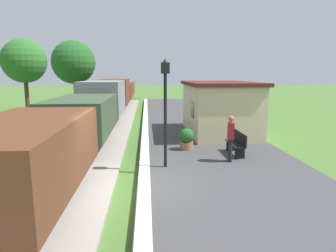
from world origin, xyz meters
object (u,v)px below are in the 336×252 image
(freight_train, at_px, (110,99))
(station_hut, at_px, (219,107))
(tree_trackside_far, at_px, (24,61))
(potted_planter, at_px, (187,139))
(lamp_post_near, at_px, (165,93))
(tree_field_left, at_px, (74,62))
(person_waiting, at_px, (231,137))
(bench_near_hut, at_px, (237,143))

(freight_train, distance_m, station_hut, 10.36)
(tree_trackside_far, bearing_deg, potted_planter, -42.48)
(potted_planter, xyz_separation_m, lamp_post_near, (-1.06, -2.30, 2.08))
(potted_planter, height_order, tree_field_left, tree_field_left)
(freight_train, xyz_separation_m, person_waiting, (5.94, -13.14, -0.32))
(freight_train, xyz_separation_m, bench_near_hut, (6.49, -12.22, -0.78))
(bench_near_hut, xyz_separation_m, tree_field_left, (-10.66, 18.74, 3.84))
(tree_trackside_far, height_order, tree_field_left, tree_field_left)
(freight_train, relative_size, potted_planter, 42.79)
(bench_near_hut, relative_size, tree_trackside_far, 0.26)
(station_hut, bearing_deg, freight_train, 131.04)
(station_hut, bearing_deg, bench_near_hut, -94.05)
(potted_planter, height_order, tree_trackside_far, tree_trackside_far)
(station_hut, height_order, tree_trackside_far, tree_trackside_far)
(person_waiting, bearing_deg, tree_field_left, -47.87)
(tree_trackside_far, bearing_deg, tree_field_left, 81.30)
(station_hut, height_order, person_waiting, station_hut)
(potted_planter, bearing_deg, bench_near_hut, -26.24)
(station_hut, bearing_deg, person_waiting, -99.13)
(potted_planter, bearing_deg, person_waiting, -53.69)
(tree_trackside_far, xyz_separation_m, tree_field_left, (1.31, 8.58, 0.26))
(lamp_post_near, bearing_deg, station_hut, 60.46)
(station_hut, height_order, lamp_post_near, lamp_post_near)
(lamp_post_near, bearing_deg, person_waiting, 10.57)
(freight_train, bearing_deg, tree_trackside_far, -159.40)
(potted_planter, relative_size, lamp_post_near, 0.25)
(station_hut, distance_m, person_waiting, 5.41)
(lamp_post_near, distance_m, tree_field_left, 21.60)
(person_waiting, bearing_deg, lamp_post_near, 25.46)
(person_waiting, bearing_deg, bench_near_hut, -105.91)
(potted_planter, bearing_deg, freight_train, 112.10)
(freight_train, distance_m, person_waiting, 14.42)
(person_waiting, distance_m, tree_trackside_far, 16.22)
(freight_train, xyz_separation_m, station_hut, (6.80, -7.81, 0.15))
(person_waiting, xyz_separation_m, potted_planter, (-1.36, 1.85, -0.46))
(station_hut, height_order, potted_planter, station_hut)
(freight_train, relative_size, bench_near_hut, 26.13)
(bench_near_hut, xyz_separation_m, potted_planter, (-1.90, 0.94, 0.00))
(potted_planter, height_order, lamp_post_near, lamp_post_near)
(bench_near_hut, height_order, lamp_post_near, lamp_post_near)
(tree_field_left, bearing_deg, potted_planter, -63.81)
(lamp_post_near, height_order, tree_trackside_far, tree_trackside_far)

